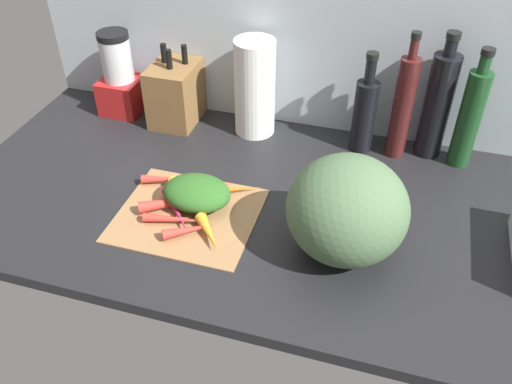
# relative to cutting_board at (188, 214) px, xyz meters

# --- Properties ---
(ground_plane) EXTENTS (1.70, 0.80, 0.03)m
(ground_plane) POSITION_rel_cutting_board_xyz_m (0.22, 0.12, -0.02)
(ground_plane) COLOR black
(wall_back) EXTENTS (1.70, 0.03, 0.60)m
(wall_back) POSITION_rel_cutting_board_xyz_m (0.22, 0.50, 0.30)
(wall_back) COLOR #ADB7C1
(wall_back) RESTS_ON ground_plane
(cutting_board) EXTENTS (0.33, 0.29, 0.01)m
(cutting_board) POSITION_rel_cutting_board_xyz_m (0.00, 0.00, 0.00)
(cutting_board) COLOR #997047
(cutting_board) RESTS_ON ground_plane
(carrot_0) EXTENTS (0.14, 0.06, 0.02)m
(carrot_0) POSITION_rel_cutting_board_xyz_m (-0.09, 0.10, 0.02)
(carrot_0) COLOR red
(carrot_0) RESTS_ON cutting_board
(carrot_1) EXTENTS (0.16, 0.08, 0.02)m
(carrot_1) POSITION_rel_cutting_board_xyz_m (0.07, 0.10, 0.01)
(carrot_1) COLOR orange
(carrot_1) RESTS_ON cutting_board
(carrot_2) EXTENTS (0.09, 0.11, 0.03)m
(carrot_2) POSITION_rel_cutting_board_xyz_m (0.08, -0.06, 0.02)
(carrot_2) COLOR orange
(carrot_2) RESTS_ON cutting_board
(carrot_3) EXTENTS (0.13, 0.14, 0.02)m
(carrot_3) POSITION_rel_cutting_board_xyz_m (-0.02, -0.01, 0.02)
(carrot_3) COLOR #B2264C
(carrot_3) RESTS_ON cutting_board
(carrot_4) EXTENTS (0.16, 0.05, 0.02)m
(carrot_4) POSITION_rel_cutting_board_xyz_m (-0.01, -0.04, 0.01)
(carrot_4) COLOR red
(carrot_4) RESTS_ON cutting_board
(carrot_5) EXTENTS (0.15, 0.12, 0.03)m
(carrot_5) POSITION_rel_cutting_board_xyz_m (-0.01, 0.04, 0.02)
(carrot_5) COLOR orange
(carrot_5) RESTS_ON cutting_board
(carrot_6) EXTENTS (0.12, 0.09, 0.02)m
(carrot_6) POSITION_rel_cutting_board_xyz_m (0.03, -0.06, 0.02)
(carrot_6) COLOR red
(carrot_6) RESTS_ON cutting_board
(carrot_7) EXTENTS (0.16, 0.12, 0.03)m
(carrot_7) POSITION_rel_cutting_board_xyz_m (-0.04, 0.02, 0.02)
(carrot_7) COLOR red
(carrot_7) RESTS_ON cutting_board
(carrot_8) EXTENTS (0.13, 0.04, 0.02)m
(carrot_8) POSITION_rel_cutting_board_xyz_m (0.01, 0.12, 0.02)
(carrot_8) COLOR orange
(carrot_8) RESTS_ON cutting_board
(carrot_greens_pile) EXTENTS (0.17, 0.13, 0.07)m
(carrot_greens_pile) POSITION_rel_cutting_board_xyz_m (0.01, 0.04, 0.04)
(carrot_greens_pile) COLOR #2D6023
(carrot_greens_pile) RESTS_ON cutting_board
(winter_squash) EXTENTS (0.26, 0.25, 0.24)m
(winter_squash) POSITION_rel_cutting_board_xyz_m (0.37, -0.01, 0.11)
(winter_squash) COLOR #4C6B47
(winter_squash) RESTS_ON ground_plane
(knife_block) EXTENTS (0.13, 0.16, 0.23)m
(knife_block) POSITION_rel_cutting_board_xyz_m (-0.20, 0.40, 0.09)
(knife_block) COLOR brown
(knife_block) RESTS_ON ground_plane
(blender_appliance) EXTENTS (0.12, 0.12, 0.25)m
(blender_appliance) POSITION_rel_cutting_board_xyz_m (-0.38, 0.41, 0.10)
(blender_appliance) COLOR red
(blender_appliance) RESTS_ON ground_plane
(paper_towel_roll) EXTENTS (0.11, 0.11, 0.28)m
(paper_towel_roll) POSITION_rel_cutting_board_xyz_m (0.04, 0.41, 0.13)
(paper_towel_roll) COLOR white
(paper_towel_roll) RESTS_ON ground_plane
(bottle_0) EXTENTS (0.06, 0.06, 0.28)m
(bottle_0) POSITION_rel_cutting_board_xyz_m (0.35, 0.41, 0.11)
(bottle_0) COLOR black
(bottle_0) RESTS_ON ground_plane
(bottle_1) EXTENTS (0.05, 0.05, 0.35)m
(bottle_1) POSITION_rel_cutting_board_xyz_m (0.45, 0.41, 0.14)
(bottle_1) COLOR #471919
(bottle_1) RESTS_ON ground_plane
(bottle_2) EXTENTS (0.07, 0.07, 0.35)m
(bottle_2) POSITION_rel_cutting_board_xyz_m (0.53, 0.44, 0.15)
(bottle_2) COLOR black
(bottle_2) RESTS_ON ground_plane
(bottle_3) EXTENTS (0.06, 0.06, 0.33)m
(bottle_3) POSITION_rel_cutting_board_xyz_m (0.62, 0.41, 0.14)
(bottle_3) COLOR #19421E
(bottle_3) RESTS_ON ground_plane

